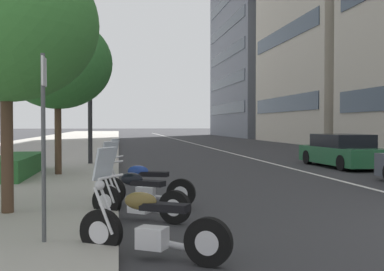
{
  "coord_description": "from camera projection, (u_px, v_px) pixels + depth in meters",
  "views": [
    {
      "loc": [
        -5.57,
        6.91,
        1.78
      ],
      "look_at": [
        10.67,
        4.3,
        1.38
      ],
      "focal_mm": 42.82,
      "sensor_mm": 36.0,
      "label": 1
    }
  ],
  "objects": [
    {
      "name": "sidewalk_right_plaza",
      "position": [
        47.0,
        147.0,
        34.31
      ],
      "size": [
        160.0,
        10.58,
        0.15
      ],
      "primitive_type": "cube",
      "color": "#A39E93",
      "rests_on": "ground"
    },
    {
      "name": "lane_centre_stripe",
      "position": [
        196.0,
        144.0,
        41.18
      ],
      "size": [
        110.0,
        0.16,
        0.01
      ],
      "primitive_type": "cube",
      "color": "silver",
      "rests_on": "ground"
    },
    {
      "name": "motorcycle_under_tarp",
      "position": [
        149.0,
        227.0,
        6.0
      ],
      "size": [
        1.2,
        1.94,
        1.47
      ],
      "rotation": [
        0.0,
        0.0,
        1.04
      ],
      "color": "black",
      "rests_on": "ground"
    },
    {
      "name": "motorcycle_far_end_row",
      "position": [
        138.0,
        197.0,
        8.48
      ],
      "size": [
        1.26,
        1.78,
        1.46
      ],
      "rotation": [
        0.0,
        0.0,
        0.98
      ],
      "color": "black",
      "rests_on": "ground"
    },
    {
      "name": "motorcycle_nearest_camera",
      "position": [
        144.0,
        187.0,
        9.88
      ],
      "size": [
        0.92,
        2.1,
        1.47
      ],
      "rotation": [
        0.0,
        0.0,
        1.23
      ],
      "color": "black",
      "rests_on": "ground"
    },
    {
      "name": "car_mid_block_traffic",
      "position": [
        342.0,
        151.0,
        19.08
      ],
      "size": [
        4.7,
        1.96,
        1.37
      ],
      "rotation": [
        0.0,
        0.0,
        0.02
      ],
      "color": "#236038",
      "rests_on": "ground"
    },
    {
      "name": "parking_sign_by_curb",
      "position": [
        44.0,
        129.0,
        6.3
      ],
      "size": [
        0.32,
        0.06,
        2.61
      ],
      "color": "#47494C",
      "rests_on": "sidewalk_right_plaza"
    },
    {
      "name": "street_lamp_with_banners",
      "position": [
        99.0,
        47.0,
        19.09
      ],
      "size": [
        1.26,
        2.68,
        7.96
      ],
      "color": "#232326",
      "rests_on": "sidewalk_right_plaza"
    },
    {
      "name": "clipped_hedge_bed",
      "position": [
        16.0,
        165.0,
        14.69
      ],
      "size": [
        4.72,
        1.1,
        0.63
      ],
      "primitive_type": "cube",
      "color": "#28602D",
      "rests_on": "sidewalk_right_plaza"
    },
    {
      "name": "street_tree_far_plaza",
      "position": [
        6.0,
        24.0,
        8.37
      ],
      "size": [
        3.37,
        3.37,
        4.91
      ],
      "color": "#473323",
      "rests_on": "sidewalk_right_plaza"
    },
    {
      "name": "street_tree_mid_sidewalk",
      "position": [
        58.0,
        63.0,
        14.92
      ],
      "size": [
        3.55,
        3.55,
        5.15
      ],
      "color": "#473323",
      "rests_on": "sidewalk_right_plaza"
    }
  ]
}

